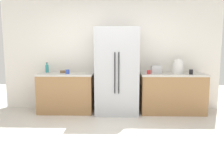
{
  "coord_description": "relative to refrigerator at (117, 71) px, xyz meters",
  "views": [
    {
      "loc": [
        0.13,
        -2.83,
        1.43
      ],
      "look_at": [
        0.05,
        0.49,
        1.01
      ],
      "focal_mm": 32.04,
      "sensor_mm": 36.0,
      "label": 1
    }
  ],
  "objects": [
    {
      "name": "counter_right",
      "position": [
        1.25,
        0.05,
        -0.5
      ],
      "size": [
        1.43,
        0.6,
        0.89
      ],
      "color": "#9E7247",
      "rests_on": "ground_plane"
    },
    {
      "name": "counter_left",
      "position": [
        -1.15,
        0.05,
        -0.5
      ],
      "size": [
        1.24,
        0.6,
        0.89
      ],
      "color": "#9E7247",
      "rests_on": "ground_plane"
    },
    {
      "name": "rice_cooker",
      "position": [
        1.39,
        0.1,
        0.1
      ],
      "size": [
        0.25,
        0.25,
        0.33
      ],
      "color": "white",
      "rests_on": "counter_right"
    },
    {
      "name": "toaster",
      "position": [
        0.89,
        0.1,
        0.03
      ],
      "size": [
        0.22,
        0.18,
        0.18
      ],
      "primitive_type": "cube",
      "color": "silver",
      "rests_on": "counter_right"
    },
    {
      "name": "ground_plane",
      "position": [
        -0.13,
        -1.58,
        -0.95
      ],
      "size": [
        10.31,
        10.31,
        0.0
      ],
      "primitive_type": "plane",
      "color": "beige"
    },
    {
      "name": "refrigerator",
      "position": [
        0.0,
        0.0,
        0.0
      ],
      "size": [
        0.94,
        0.68,
        1.89
      ],
      "color": "#B7BABF",
      "rests_on": "ground_plane"
    },
    {
      "name": "bottle_a",
      "position": [
        -1.63,
        0.19,
        0.04
      ],
      "size": [
        0.07,
        0.07,
        0.23
      ],
      "color": "teal",
      "rests_on": "counter_left"
    },
    {
      "name": "cup_a",
      "position": [
        0.7,
        -0.04,
        -0.01
      ],
      "size": [
        0.08,
        0.08,
        0.08
      ],
      "primitive_type": "cylinder",
      "color": "red",
      "rests_on": "counter_right"
    },
    {
      "name": "cup_c",
      "position": [
        1.6,
        -0.09,
        0.0
      ],
      "size": [
        0.08,
        0.08,
        0.11
      ],
      "primitive_type": "cylinder",
      "color": "black",
      "rests_on": "counter_right"
    },
    {
      "name": "cup_b",
      "position": [
        -1.09,
        -0.04,
        -0.01
      ],
      "size": [
        0.09,
        0.09,
        0.09
      ],
      "primitive_type": "cylinder",
      "color": "blue",
      "rests_on": "counter_left"
    },
    {
      "name": "kitchen_back_panel",
      "position": [
        -0.13,
        0.4,
        0.46
      ],
      "size": [
        5.16,
        0.1,
        2.82
      ],
      "primitive_type": "cube",
      "color": "silver",
      "rests_on": "ground_plane"
    },
    {
      "name": "bowl_a",
      "position": [
        -1.23,
        0.13,
        -0.03
      ],
      "size": [
        0.14,
        0.14,
        0.05
      ],
      "primitive_type": "cylinder",
      "color": "brown",
      "rests_on": "counter_left"
    }
  ]
}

